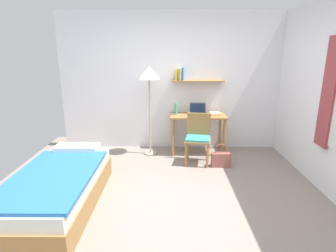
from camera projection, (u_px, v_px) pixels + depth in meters
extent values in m
plane|color=gray|center=(177.00, 198.00, 3.56)|extent=(5.28, 5.28, 0.00)
cube|color=white|center=(175.00, 83.00, 5.17)|extent=(4.40, 0.05, 2.60)
cube|color=#9E703D|center=(198.00, 81.00, 5.02)|extent=(0.97, 0.22, 0.02)
cube|color=gold|center=(176.00, 75.00, 5.03)|extent=(0.04, 0.14, 0.20)
cube|color=gold|center=(178.00, 74.00, 5.03)|extent=(0.02, 0.12, 0.22)
cube|color=silver|center=(180.00, 74.00, 5.01)|extent=(0.03, 0.16, 0.23)
cube|color=#3384C6|center=(183.00, 74.00, 5.01)|extent=(0.03, 0.17, 0.23)
cube|color=#993D42|center=(328.00, 93.00, 3.49)|extent=(0.03, 0.28, 1.44)
cube|color=#9E703D|center=(59.00, 196.00, 3.35)|extent=(0.90, 1.91, 0.28)
cube|color=silver|center=(58.00, 180.00, 3.29)|extent=(0.86, 1.85, 0.16)
cube|color=#2D70B7|center=(53.00, 176.00, 3.15)|extent=(0.91, 1.57, 0.04)
cube|color=white|center=(77.00, 148.00, 3.98)|extent=(0.63, 0.28, 0.10)
cube|color=#9E703D|center=(198.00, 116.00, 5.01)|extent=(1.03, 0.51, 0.03)
cylinder|color=#9E703D|center=(173.00, 138.00, 4.91)|extent=(0.06, 0.06, 0.71)
cylinder|color=#9E703D|center=(224.00, 138.00, 4.90)|extent=(0.06, 0.06, 0.71)
cylinder|color=#9E703D|center=(173.00, 131.00, 5.31)|extent=(0.06, 0.06, 0.71)
cylinder|color=#9E703D|center=(220.00, 131.00, 5.30)|extent=(0.06, 0.06, 0.71)
cube|color=#9E703D|center=(198.00, 140.00, 4.57)|extent=(0.49, 0.46, 0.03)
cube|color=teal|center=(198.00, 138.00, 4.56)|extent=(0.45, 0.43, 0.04)
cube|color=#9E703D|center=(199.00, 124.00, 4.68)|extent=(0.41, 0.10, 0.38)
cylinder|color=#9E703D|center=(186.00, 155.00, 4.50)|extent=(0.04, 0.04, 0.41)
cylinder|color=#9E703D|center=(207.00, 156.00, 4.44)|extent=(0.04, 0.04, 0.41)
cylinder|color=#9E703D|center=(188.00, 148.00, 4.82)|extent=(0.04, 0.04, 0.41)
cylinder|color=#9E703D|center=(208.00, 149.00, 4.76)|extent=(0.04, 0.04, 0.41)
cylinder|color=#B2A893|center=(151.00, 153.00, 5.11)|extent=(0.24, 0.24, 0.02)
cylinder|color=#B2A893|center=(150.00, 117.00, 4.93)|extent=(0.03, 0.03, 1.38)
cone|color=silver|center=(149.00, 73.00, 4.71)|extent=(0.38, 0.38, 0.22)
cube|color=#2D2D33|center=(198.00, 115.00, 4.98)|extent=(0.30, 0.23, 0.01)
cube|color=#2D2D33|center=(198.00, 108.00, 5.02)|extent=(0.30, 0.08, 0.21)
cube|color=black|center=(198.00, 109.00, 5.02)|extent=(0.27, 0.06, 0.17)
cylinder|color=#42A87F|center=(176.00, 109.00, 5.02)|extent=(0.06, 0.06, 0.21)
cube|color=orange|center=(214.00, 114.00, 5.04)|extent=(0.19, 0.21, 0.02)
cube|color=silver|center=(215.00, 113.00, 5.04)|extent=(0.19, 0.21, 0.02)
cube|color=#99564C|center=(221.00, 160.00, 4.51)|extent=(0.32, 0.12, 0.24)
torus|color=#99564C|center=(221.00, 150.00, 4.47)|extent=(0.22, 0.02, 0.22)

